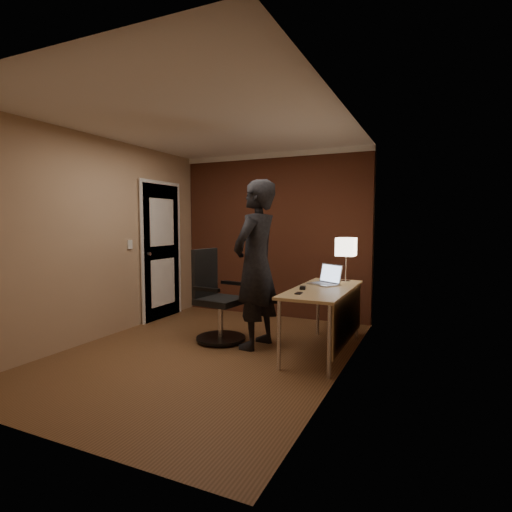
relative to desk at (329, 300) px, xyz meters
The scene contains 8 objects.
room 1.99m from the desk, 146.04° to the left, with size 4.00×4.00×4.00m.
desk is the anchor object (origin of this frame).
desk_lamp 0.79m from the desk, 84.79° to the left, with size 0.22×0.22×0.54m.
laptop 0.34m from the desk, 110.72° to the left, with size 0.42×0.39×0.23m.
mouse 0.34m from the desk, 143.59° to the right, with size 0.06×0.10×0.03m, color black.
phone 0.52m from the desk, 114.09° to the right, with size 0.06×0.12×0.01m, color black.
office_chair 1.39m from the desk, behind, with size 0.60×0.65×1.10m.
person 0.92m from the desk, behind, with size 0.71×0.46×1.93m, color black.
Camera 1 is at (2.31, -3.74, 1.45)m, focal length 28.00 mm.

